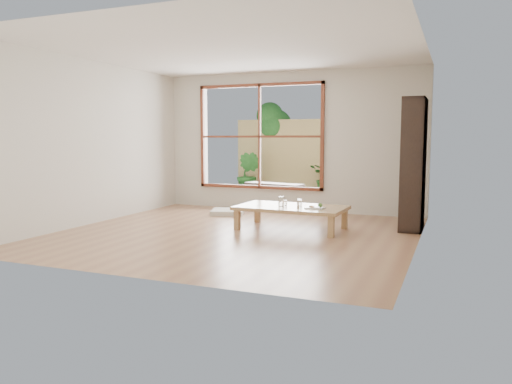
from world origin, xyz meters
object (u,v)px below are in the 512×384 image
at_px(garden_bench, 274,186).
at_px(low_table, 291,209).
at_px(food_tray, 316,207).
at_px(bookshelf, 414,164).

bearing_deg(garden_bench, low_table, -51.89).
bearing_deg(food_tray, garden_bench, 125.41).
bearing_deg(low_table, bookshelf, 25.78).
height_order(food_tray, garden_bench, food_tray).
bearing_deg(food_tray, bookshelf, 38.44).
height_order(bookshelf, food_tray, bookshelf).
bearing_deg(food_tray, low_table, 169.09).
bearing_deg(bookshelf, low_table, -156.46).
relative_size(low_table, food_tray, 5.95).
height_order(low_table, food_tray, food_tray).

